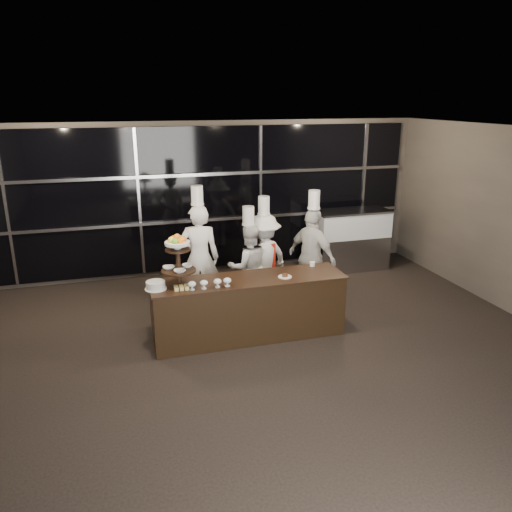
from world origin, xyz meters
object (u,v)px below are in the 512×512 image
object	(u,v)px
buffet_counter	(249,307)
layer_cake	(156,285)
chef_d	(312,257)
display_stand	(178,257)
chef_a	(199,257)
display_case	(351,237)
chef_b	(249,266)
chef_c	(264,258)

from	to	relation	value
buffet_counter	layer_cake	bearing A→B (deg)	-177.85
buffet_counter	chef_d	xyz separation A→B (m)	(1.35, 0.88, 0.39)
display_stand	layer_cake	xyz separation A→B (m)	(-0.33, -0.05, -0.37)
buffet_counter	display_stand	size ratio (longest dim) A/B	3.81
buffet_counter	chef_a	size ratio (longest dim) A/B	1.35
display_case	chef_b	size ratio (longest dim) A/B	0.87
display_case	chef_d	size ratio (longest dim) A/B	0.77
chef_b	buffet_counter	bearing A→B (deg)	-105.38
display_stand	chef_b	world-z (taller)	chef_b
buffet_counter	chef_a	bearing A→B (deg)	112.75
chef_b	chef_c	bearing A→B (deg)	28.77
layer_cake	chef_c	xyz separation A→B (m)	(1.93, 1.25, -0.18)
layer_cake	chef_b	bearing A→B (deg)	33.82
buffet_counter	chef_a	xyz separation A→B (m)	(-0.51, 1.21, 0.46)
display_stand	chef_d	size ratio (longest dim) A/B	0.38
display_stand	display_case	world-z (taller)	display_stand
chef_d	chef_a	bearing A→B (deg)	170.04
layer_cake	display_stand	bearing A→B (deg)	8.63
display_stand	layer_cake	size ratio (longest dim) A/B	2.48
chef_a	chef_b	size ratio (longest dim) A/B	1.20
layer_cake	chef_a	distance (m)	1.50
chef_d	chef_c	bearing A→B (deg)	156.87
chef_c	display_stand	bearing A→B (deg)	-143.03
chef_a	chef_b	bearing A→B (deg)	-12.58
display_case	chef_d	bearing A→B (deg)	-134.38
buffet_counter	display_case	bearing A→B (deg)	40.20
buffet_counter	display_stand	distance (m)	1.33
layer_cake	display_case	distance (m)	4.84
chef_a	chef_d	size ratio (longest dim) A/B	1.06
layer_cake	chef_c	bearing A→B (deg)	33.03
buffet_counter	chef_b	distance (m)	1.10
chef_b	display_stand	bearing A→B (deg)	-141.25
display_stand	chef_b	distance (m)	1.75
chef_d	display_case	bearing A→B (deg)	45.62
display_case	chef_c	distance (m)	2.55
layer_cake	chef_a	bearing A→B (deg)	56.77
display_case	chef_c	world-z (taller)	chef_c
layer_cake	chef_a	size ratio (longest dim) A/B	0.14
chef_c	buffet_counter	bearing A→B (deg)	-116.42
chef_c	chef_d	xyz separation A→B (m)	(0.76, -0.32, 0.06)
chef_a	chef_c	bearing A→B (deg)	-0.20
display_case	chef_c	xyz separation A→B (m)	(-2.24, -1.20, 0.11)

